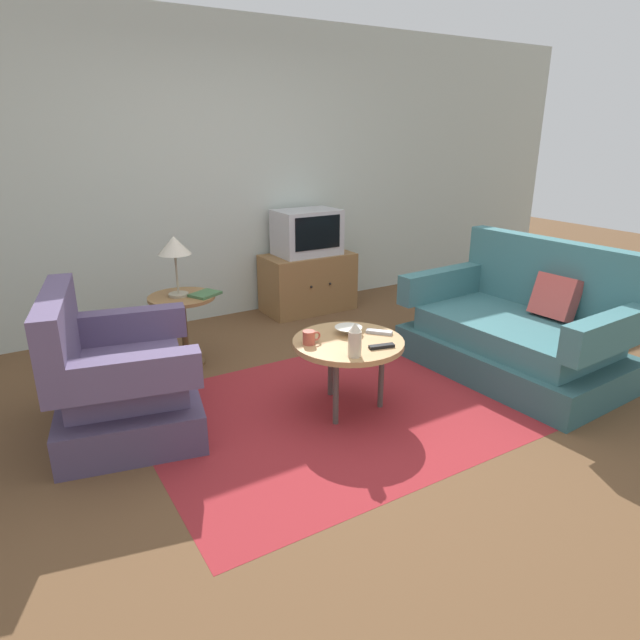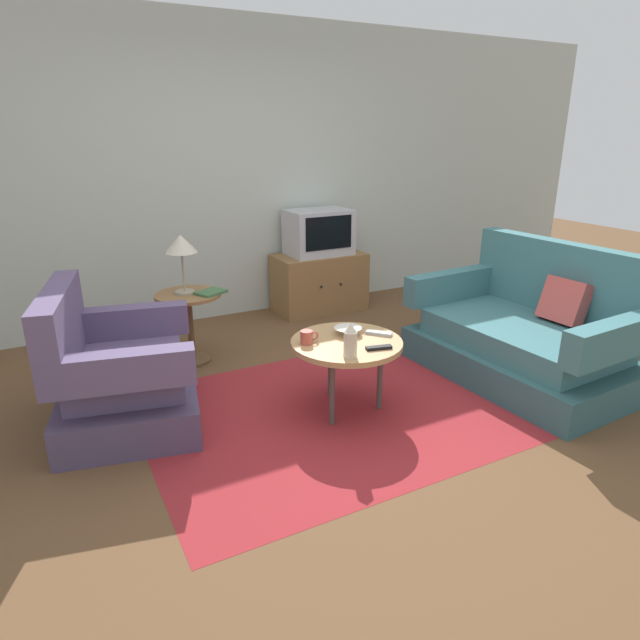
{
  "view_description": "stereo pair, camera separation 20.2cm",
  "coord_description": "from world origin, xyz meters",
  "px_view_note": "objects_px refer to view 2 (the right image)",
  "views": [
    {
      "loc": [
        -1.81,
        -2.6,
        1.74
      ],
      "look_at": [
        -0.04,
        0.3,
        0.55
      ],
      "focal_mm": 30.64,
      "sensor_mm": 36.0,
      "label": 1
    },
    {
      "loc": [
        -1.63,
        -2.7,
        1.74
      ],
      "look_at": [
        -0.04,
        0.3,
        0.55
      ],
      "focal_mm": 30.64,
      "sensor_mm": 36.0,
      "label": 2
    }
  ],
  "objects_px": {
    "book": "(211,292)",
    "armchair": "(118,378)",
    "vase": "(350,341)",
    "mug": "(307,337)",
    "tv_stand": "(319,282)",
    "table_lamp": "(181,247)",
    "television": "(319,232)",
    "tv_remote_dark": "(379,348)",
    "tv_remote_silver": "(379,333)",
    "side_table": "(189,313)",
    "bowl": "(348,331)",
    "couch": "(528,336)",
    "coffee_table": "(347,346)"
  },
  "relations": [
    {
      "from": "coffee_table",
      "to": "vase",
      "type": "bearing_deg",
      "value": -116.22
    },
    {
      "from": "tv_stand",
      "to": "couch",
      "type": "bearing_deg",
      "value": -73.47
    },
    {
      "from": "tv_stand",
      "to": "television",
      "type": "distance_m",
      "value": 0.5
    },
    {
      "from": "tv_remote_dark",
      "to": "tv_stand",
      "type": "bearing_deg",
      "value": -94.81
    },
    {
      "from": "couch",
      "to": "television",
      "type": "distance_m",
      "value": 2.26
    },
    {
      "from": "side_table",
      "to": "tv_remote_silver",
      "type": "height_order",
      "value": "side_table"
    },
    {
      "from": "tv_stand",
      "to": "book",
      "type": "height_order",
      "value": "book"
    },
    {
      "from": "book",
      "to": "tv_stand",
      "type": "bearing_deg",
      "value": 3.47
    },
    {
      "from": "vase",
      "to": "mug",
      "type": "height_order",
      "value": "vase"
    },
    {
      "from": "side_table",
      "to": "tv_remote_dark",
      "type": "xyz_separation_m",
      "value": [
        0.78,
        -1.44,
        0.08
      ]
    },
    {
      "from": "couch",
      "to": "tv_stand",
      "type": "height_order",
      "value": "couch"
    },
    {
      "from": "vase",
      "to": "book",
      "type": "distance_m",
      "value": 1.44
    },
    {
      "from": "television",
      "to": "tv_stand",
      "type": "bearing_deg",
      "value": -90.0
    },
    {
      "from": "tv_stand",
      "to": "bowl",
      "type": "xyz_separation_m",
      "value": [
        -0.76,
        -1.85,
        0.22
      ]
    },
    {
      "from": "bowl",
      "to": "coffee_table",
      "type": "bearing_deg",
      "value": -123.79
    },
    {
      "from": "armchair",
      "to": "tv_stand",
      "type": "bearing_deg",
      "value": 135.87
    },
    {
      "from": "table_lamp",
      "to": "side_table",
      "type": "bearing_deg",
      "value": -27.73
    },
    {
      "from": "television",
      "to": "tv_remote_dark",
      "type": "xyz_separation_m",
      "value": [
        -0.72,
        -2.16,
        -0.3
      ]
    },
    {
      "from": "television",
      "to": "vase",
      "type": "xyz_separation_m",
      "value": [
        -0.94,
        -2.18,
        -0.21
      ]
    },
    {
      "from": "vase",
      "to": "book",
      "type": "bearing_deg",
      "value": 106.47
    },
    {
      "from": "table_lamp",
      "to": "mug",
      "type": "bearing_deg",
      "value": -68.84
    },
    {
      "from": "coffee_table",
      "to": "television",
      "type": "xyz_separation_m",
      "value": [
        0.82,
        1.95,
        0.35
      ]
    },
    {
      "from": "tv_stand",
      "to": "mug",
      "type": "relative_size",
      "value": 7.28
    },
    {
      "from": "table_lamp",
      "to": "tv_remote_silver",
      "type": "height_order",
      "value": "table_lamp"
    },
    {
      "from": "television",
      "to": "table_lamp",
      "type": "distance_m",
      "value": 1.68
    },
    {
      "from": "tv_remote_dark",
      "to": "tv_remote_silver",
      "type": "relative_size",
      "value": 1.04
    },
    {
      "from": "mug",
      "to": "armchair",
      "type": "bearing_deg",
      "value": 158.3
    },
    {
      "from": "table_lamp",
      "to": "tv_remote_silver",
      "type": "relative_size",
      "value": 2.82
    },
    {
      "from": "armchair",
      "to": "coffee_table",
      "type": "bearing_deg",
      "value": 81.29
    },
    {
      "from": "coffee_table",
      "to": "armchair",
      "type": "bearing_deg",
      "value": 159.18
    },
    {
      "from": "bowl",
      "to": "book",
      "type": "xyz_separation_m",
      "value": [
        -0.58,
        1.05,
        0.07
      ]
    },
    {
      "from": "side_table",
      "to": "mug",
      "type": "distance_m",
      "value": 1.24
    },
    {
      "from": "tv_remote_silver",
      "to": "couch",
      "type": "bearing_deg",
      "value": -138.6
    },
    {
      "from": "side_table",
      "to": "book",
      "type": "bearing_deg",
      "value": -28.51
    },
    {
      "from": "tv_stand",
      "to": "television",
      "type": "bearing_deg",
      "value": 90.0
    },
    {
      "from": "side_table",
      "to": "mug",
      "type": "bearing_deg",
      "value": -69.44
    },
    {
      "from": "coffee_table",
      "to": "tv_stand",
      "type": "distance_m",
      "value": 2.11
    },
    {
      "from": "side_table",
      "to": "mug",
      "type": "relative_size",
      "value": 4.59
    },
    {
      "from": "tv_stand",
      "to": "table_lamp",
      "type": "bearing_deg",
      "value": -155.37
    },
    {
      "from": "television",
      "to": "mug",
      "type": "bearing_deg",
      "value": -119.64
    },
    {
      "from": "side_table",
      "to": "tv_stand",
      "type": "relative_size",
      "value": 0.63
    },
    {
      "from": "coffee_table",
      "to": "tv_remote_silver",
      "type": "bearing_deg",
      "value": -1.35
    },
    {
      "from": "book",
      "to": "armchair",
      "type": "bearing_deg",
      "value": -168.15
    },
    {
      "from": "tv_remote_dark",
      "to": "book",
      "type": "bearing_deg",
      "value": -51.63
    },
    {
      "from": "armchair",
      "to": "book",
      "type": "xyz_separation_m",
      "value": [
        0.8,
        0.64,
        0.27
      ]
    },
    {
      "from": "television",
      "to": "tv_remote_silver",
      "type": "bearing_deg",
      "value": -106.69
    },
    {
      "from": "side_table",
      "to": "table_lamp",
      "type": "distance_m",
      "value": 0.52
    },
    {
      "from": "tv_remote_silver",
      "to": "book",
      "type": "distance_m",
      "value": 1.38
    },
    {
      "from": "vase",
      "to": "bowl",
      "type": "xyz_separation_m",
      "value": [
        0.18,
        0.32,
        -0.08
      ]
    },
    {
      "from": "side_table",
      "to": "book",
      "type": "xyz_separation_m",
      "value": [
        0.16,
        -0.08,
        0.17
      ]
    }
  ]
}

